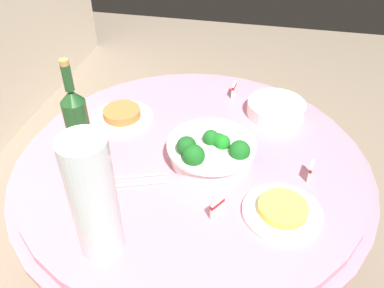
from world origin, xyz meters
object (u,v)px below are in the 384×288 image
at_px(broccoli_bowl, 211,150).
at_px(wine_bottle, 77,121).
at_px(label_placard_front, 234,89).
at_px(plate_stack, 276,108).
at_px(food_plate_fried_egg, 282,211).
at_px(food_plate_peanuts, 122,115).
at_px(label_placard_rear, 217,207).
at_px(serving_tongs, 139,180).
at_px(decorative_fruit_vase, 94,202).
at_px(label_placard_mid, 311,170).

xyz_separation_m(broccoli_bowl, wine_bottle, (-0.06, 0.41, 0.09)).
relative_size(wine_bottle, label_placard_front, 6.11).
distance_m(plate_stack, food_plate_fried_egg, 0.49).
xyz_separation_m(plate_stack, food_plate_peanuts, (-0.15, 0.54, -0.01)).
distance_m(broccoli_bowl, label_placard_rear, 0.23).
bearing_deg(label_placard_front, broccoli_bowl, 177.04).
relative_size(plate_stack, wine_bottle, 0.62).
bearing_deg(label_placard_rear, plate_stack, -13.97).
height_order(plate_stack, serving_tongs, plate_stack).
height_order(decorative_fruit_vase, label_placard_rear, decorative_fruit_vase).
bearing_deg(food_plate_fried_egg, serving_tongs, 84.36).
distance_m(wine_bottle, food_plate_peanuts, 0.25).
height_order(label_placard_front, label_placard_rear, same).
relative_size(plate_stack, food_plate_peanuts, 0.95).
bearing_deg(label_placard_rear, food_plate_fried_egg, -76.36).
relative_size(plate_stack, label_placard_mid, 3.82).
bearing_deg(label_placard_rear, decorative_fruit_vase, 121.11).
distance_m(plate_stack, serving_tongs, 0.59).
height_order(food_plate_peanuts, food_plate_fried_egg, food_plate_peanuts).
bearing_deg(plate_stack, label_placard_front, 60.88).
bearing_deg(serving_tongs, broccoli_bowl, -54.53).
distance_m(broccoli_bowl, decorative_fruit_vase, 0.45).
distance_m(wine_bottle, label_placard_rear, 0.50).
bearing_deg(label_placard_front, label_placard_mid, -145.77).
relative_size(broccoli_bowl, label_placard_mid, 5.09).
bearing_deg(serving_tongs, label_placard_rear, -108.52).
distance_m(plate_stack, wine_bottle, 0.71).
distance_m(food_plate_fried_egg, label_placard_mid, 0.18).
bearing_deg(label_placard_rear, label_placard_mid, -50.60).
bearing_deg(wine_bottle, label_placard_rear, -109.91).
bearing_deg(food_plate_fried_egg, label_placard_front, 19.79).
xyz_separation_m(food_plate_fried_egg, label_placard_front, (0.58, 0.21, 0.02)).
bearing_deg(decorative_fruit_vase, broccoli_bowl, -28.56).
relative_size(food_plate_peanuts, food_plate_fried_egg, 1.00).
relative_size(label_placard_mid, label_placard_rear, 1.00).
bearing_deg(wine_bottle, label_placard_front, -43.28).
height_order(wine_bottle, food_plate_peanuts, wine_bottle).
bearing_deg(food_plate_fried_egg, broccoli_bowl, 51.77).
height_order(decorative_fruit_vase, serving_tongs, decorative_fruit_vase).
distance_m(broccoli_bowl, food_plate_peanuts, 0.39).
distance_m(decorative_fruit_vase, serving_tongs, 0.29).
bearing_deg(label_placard_rear, food_plate_peanuts, 46.98).
xyz_separation_m(wine_bottle, serving_tongs, (-0.08, -0.21, -0.12)).
bearing_deg(broccoli_bowl, wine_bottle, 97.69).
xyz_separation_m(food_plate_fried_egg, label_placard_mid, (0.16, -0.08, 0.02)).
distance_m(plate_stack, label_placard_rear, 0.55).
bearing_deg(wine_bottle, plate_stack, -58.72).
relative_size(plate_stack, food_plate_fried_egg, 0.95).
height_order(serving_tongs, food_plate_peanuts, food_plate_peanuts).
distance_m(serving_tongs, label_placard_mid, 0.52).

